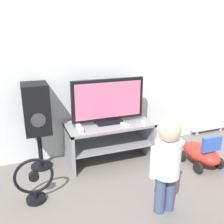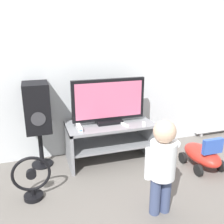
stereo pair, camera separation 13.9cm
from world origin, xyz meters
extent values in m
plane|color=slate|center=(0.00, 0.00, 0.00)|extent=(16.00, 16.00, 0.00)
cube|color=silver|center=(0.00, 0.59, 1.30)|extent=(10.00, 0.06, 2.60)
cube|color=gray|center=(0.00, 0.25, 0.46)|extent=(1.02, 0.51, 0.03)
cube|color=gray|center=(0.00, 0.25, 0.22)|extent=(0.98, 0.47, 0.02)
cube|color=gray|center=(-0.49, 0.25, 0.24)|extent=(0.04, 0.51, 0.48)
cube|color=gray|center=(0.49, 0.25, 0.24)|extent=(0.04, 0.51, 0.48)
cube|color=black|center=(0.00, 0.28, 0.50)|extent=(0.31, 0.20, 0.04)
cube|color=black|center=(0.00, 0.28, 0.77)|extent=(0.87, 0.05, 0.49)
cube|color=#D8668C|center=(0.00, 0.25, 0.77)|extent=(0.80, 0.01, 0.42)
cube|color=white|center=(-0.38, 0.15, 0.51)|extent=(0.05, 0.17, 0.05)
cube|color=#3F8CE5|center=(-0.38, 0.06, 0.51)|extent=(0.03, 0.00, 0.01)
cube|color=white|center=(0.37, 0.07, 0.49)|extent=(0.08, 0.13, 0.02)
cylinder|color=#337FD8|center=(0.37, 0.07, 0.50)|extent=(0.01, 0.01, 0.00)
cube|color=white|center=(0.15, 0.12, 0.49)|extent=(0.06, 0.13, 0.02)
cylinder|color=#337FD8|center=(0.15, 0.12, 0.50)|extent=(0.01, 0.01, 0.00)
cylinder|color=#3F4C72|center=(0.08, -0.80, 0.18)|extent=(0.09, 0.09, 0.35)
cylinder|color=#3F4C72|center=(0.18, -0.80, 0.18)|extent=(0.09, 0.09, 0.35)
cylinder|color=white|center=(0.13, -0.80, 0.51)|extent=(0.22, 0.22, 0.32)
sphere|color=beige|center=(0.13, -0.80, 0.77)|extent=(0.19, 0.19, 0.19)
cylinder|color=white|center=(0.01, -0.80, 0.50)|extent=(0.07, 0.07, 0.27)
cylinder|color=white|center=(0.26, -0.66, 0.63)|extent=(0.07, 0.27, 0.07)
sphere|color=beige|center=(0.26, -0.53, 0.63)|extent=(0.08, 0.08, 0.08)
cube|color=white|center=(0.26, -0.49, 0.63)|extent=(0.03, 0.13, 0.02)
cylinder|color=black|center=(-0.81, 0.37, 0.01)|extent=(0.25, 0.25, 0.02)
cylinder|color=black|center=(-0.81, 0.37, 0.22)|extent=(0.05, 0.05, 0.44)
cube|color=black|center=(-0.81, 0.37, 0.72)|extent=(0.28, 0.34, 0.55)
cylinder|color=#38383D|center=(-0.81, 0.20, 0.64)|extent=(0.15, 0.01, 0.15)
cylinder|color=black|center=(-0.92, -0.26, 0.02)|extent=(0.18, 0.18, 0.04)
cylinder|color=black|center=(-0.92, -0.26, 0.07)|extent=(0.04, 0.04, 0.06)
torus|color=black|center=(-0.92, -0.26, 0.26)|extent=(0.36, 0.03, 0.36)
cylinder|color=black|center=(-0.92, -0.26, 0.26)|extent=(0.09, 0.05, 0.09)
ellipsoid|color=red|center=(0.97, -0.25, 0.16)|extent=(0.30, 0.55, 0.19)
cube|color=blue|center=(0.97, -0.40, 0.33)|extent=(0.24, 0.05, 0.17)
cylinder|color=black|center=(0.82, -0.10, 0.07)|extent=(0.04, 0.13, 0.13)
cylinder|color=black|center=(1.12, -0.10, 0.07)|extent=(0.04, 0.13, 0.13)
cylinder|color=black|center=(0.82, -0.40, 0.07)|extent=(0.04, 0.13, 0.13)
cylinder|color=black|center=(1.12, -0.40, 0.07)|extent=(0.04, 0.13, 0.13)
cube|color=white|center=(1.78, 0.52, 0.37)|extent=(0.66, 0.08, 0.61)
cube|color=silver|center=(1.55, 0.52, 0.03)|extent=(0.03, 0.05, 0.06)
camera|label=1|loc=(-0.96, -2.37, 1.52)|focal=40.00mm
camera|label=2|loc=(-0.83, -2.42, 1.52)|focal=40.00mm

